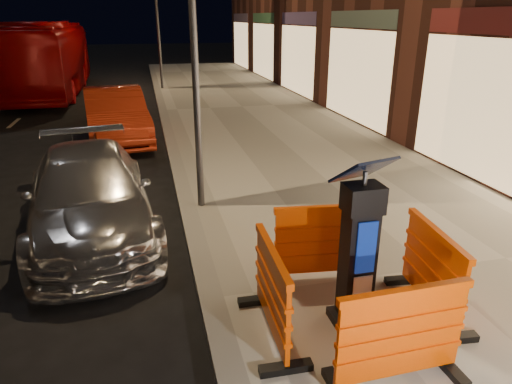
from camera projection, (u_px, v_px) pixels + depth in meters
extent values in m
plane|color=black|center=(212.00, 308.00, 5.65)|extent=(120.00, 120.00, 0.00)
cube|color=gray|center=(428.00, 273.00, 6.28)|extent=(6.00, 60.00, 0.15)
cube|color=slate|center=(212.00, 303.00, 5.62)|extent=(0.30, 60.00, 0.15)
cube|color=black|center=(359.00, 249.00, 4.85)|extent=(0.62, 0.62, 1.84)
cube|color=#E04401|center=(401.00, 337.00, 4.14)|extent=(1.33, 0.58, 1.03)
cube|color=#E04401|center=(324.00, 243.00, 5.86)|extent=(1.37, 0.69, 1.03)
cube|color=#E04401|center=(272.00, 293.00, 4.79)|extent=(0.58, 1.33, 1.03)
cube|color=#E04401|center=(432.00, 271.00, 5.20)|extent=(0.67, 1.36, 1.03)
imported|color=#B4B4BA|center=(95.00, 231.00, 7.69)|extent=(2.44, 4.83, 1.35)
imported|color=#9F2713|center=(118.00, 141.00, 13.25)|extent=(2.13, 4.69, 1.49)
imported|color=#910407|center=(52.00, 94.00, 21.23)|extent=(2.90, 11.44, 3.17)
cylinder|color=#3F3F44|center=(193.00, 32.00, 7.29)|extent=(0.12, 0.12, 6.00)
cylinder|color=#3F3F44|center=(158.00, 22.00, 20.89)|extent=(0.12, 0.12, 6.00)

